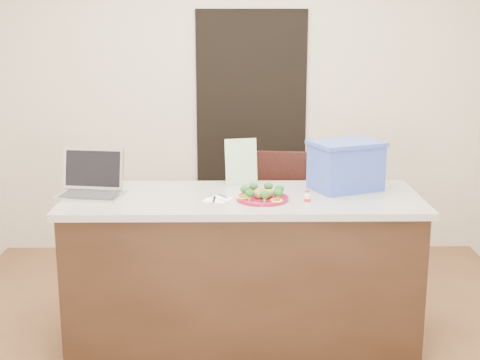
{
  "coord_description": "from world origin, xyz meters",
  "views": [
    {
      "loc": [
        -0.06,
        -3.48,
        1.91
      ],
      "look_at": [
        -0.01,
        0.2,
        1.03
      ],
      "focal_mm": 50.0,
      "sensor_mm": 36.0,
      "label": 1
    }
  ],
  "objects_px": {
    "yogurt_bottle": "(307,199)",
    "napkin": "(218,200)",
    "blue_box": "(346,165)",
    "island": "(242,270)",
    "plate": "(263,198)",
    "laptop": "(91,182)",
    "chair": "(283,215)"
  },
  "relations": [
    {
      "from": "yogurt_bottle",
      "to": "napkin",
      "type": "bearing_deg",
      "value": 169.28
    },
    {
      "from": "yogurt_bottle",
      "to": "blue_box",
      "type": "relative_size",
      "value": 0.16
    },
    {
      "from": "island",
      "to": "plate",
      "type": "xyz_separation_m",
      "value": [
        0.11,
        -0.09,
        0.47
      ]
    },
    {
      "from": "napkin",
      "to": "laptop",
      "type": "height_order",
      "value": "laptop"
    },
    {
      "from": "napkin",
      "to": "yogurt_bottle",
      "type": "relative_size",
      "value": 1.73
    },
    {
      "from": "napkin",
      "to": "laptop",
      "type": "distance_m",
      "value": 0.76
    },
    {
      "from": "blue_box",
      "to": "chair",
      "type": "xyz_separation_m",
      "value": [
        -0.32,
        0.65,
        -0.5
      ]
    },
    {
      "from": "blue_box",
      "to": "napkin",
      "type": "bearing_deg",
      "value": 174.19
    },
    {
      "from": "yogurt_bottle",
      "to": "chair",
      "type": "xyz_separation_m",
      "value": [
        -0.06,
        0.97,
        -0.38
      ]
    },
    {
      "from": "yogurt_bottle",
      "to": "chair",
      "type": "bearing_deg",
      "value": 93.33
    },
    {
      "from": "plate",
      "to": "laptop",
      "type": "bearing_deg",
      "value": 171.61
    },
    {
      "from": "laptop",
      "to": "napkin",
      "type": "bearing_deg",
      "value": -1.8
    },
    {
      "from": "island",
      "to": "blue_box",
      "type": "bearing_deg",
      "value": 13.44
    },
    {
      "from": "napkin",
      "to": "laptop",
      "type": "bearing_deg",
      "value": 169.1
    },
    {
      "from": "plate",
      "to": "chair",
      "type": "distance_m",
      "value": 0.97
    },
    {
      "from": "yogurt_bottle",
      "to": "blue_box",
      "type": "xyz_separation_m",
      "value": [
        0.26,
        0.33,
        0.12
      ]
    },
    {
      "from": "napkin",
      "to": "laptop",
      "type": "xyz_separation_m",
      "value": [
        -0.74,
        0.14,
        0.07
      ]
    },
    {
      "from": "island",
      "to": "blue_box",
      "type": "distance_m",
      "value": 0.88
    },
    {
      "from": "island",
      "to": "chair",
      "type": "xyz_separation_m",
      "value": [
        0.3,
        0.79,
        0.11
      ]
    },
    {
      "from": "island",
      "to": "laptop",
      "type": "distance_m",
      "value": 1.03
    },
    {
      "from": "plate",
      "to": "laptop",
      "type": "height_order",
      "value": "laptop"
    },
    {
      "from": "island",
      "to": "plate",
      "type": "distance_m",
      "value": 0.49
    },
    {
      "from": "yogurt_bottle",
      "to": "blue_box",
      "type": "distance_m",
      "value": 0.44
    },
    {
      "from": "island",
      "to": "chair",
      "type": "bearing_deg",
      "value": 69.3
    },
    {
      "from": "laptop",
      "to": "chair",
      "type": "distance_m",
      "value": 1.45
    },
    {
      "from": "yogurt_bottle",
      "to": "blue_box",
      "type": "bearing_deg",
      "value": 51.3
    },
    {
      "from": "plate",
      "to": "napkin",
      "type": "relative_size",
      "value": 2.2
    },
    {
      "from": "napkin",
      "to": "laptop",
      "type": "relative_size",
      "value": 0.34
    },
    {
      "from": "plate",
      "to": "chair",
      "type": "xyz_separation_m",
      "value": [
        0.19,
        0.88,
        -0.36
      ]
    },
    {
      "from": "plate",
      "to": "napkin",
      "type": "bearing_deg",
      "value": 179.09
    },
    {
      "from": "laptop",
      "to": "blue_box",
      "type": "xyz_separation_m",
      "value": [
        1.5,
        0.09,
        0.08
      ]
    },
    {
      "from": "plate",
      "to": "napkin",
      "type": "xyz_separation_m",
      "value": [
        -0.25,
        0.0,
        -0.01
      ]
    }
  ]
}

